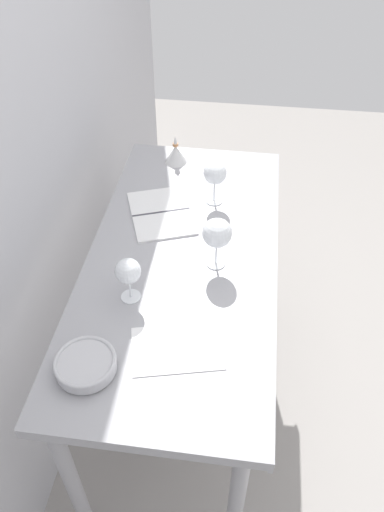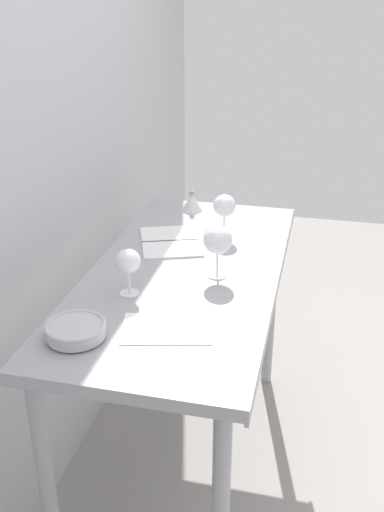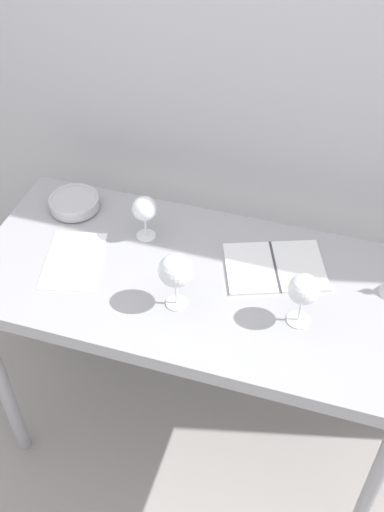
{
  "view_description": "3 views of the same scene",
  "coord_description": "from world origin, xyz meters",
  "px_view_note": "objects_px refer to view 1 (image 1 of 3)",
  "views": [
    {
      "loc": [
        -1.25,
        -0.21,
        2.08
      ],
      "look_at": [
        -0.04,
        -0.04,
        0.93
      ],
      "focal_mm": 35.05,
      "sensor_mm": 36.0,
      "label": 1
    },
    {
      "loc": [
        -1.77,
        -0.45,
        1.8
      ],
      "look_at": [
        -0.04,
        -0.04,
        0.97
      ],
      "focal_mm": 40.68,
      "sensor_mm": 36.0,
      "label": 2
    },
    {
      "loc": [
        0.37,
        -1.26,
        2.25
      ],
      "look_at": [
        -0.03,
        0.04,
        0.94
      ],
      "focal_mm": 43.2,
      "sensor_mm": 36.0,
      "label": 3
    }
  ],
  "objects_px": {
    "tasting_bowl": "(86,364)",
    "tasting_sheet_upper": "(177,348)",
    "wine_glass_near_center": "(217,234)",
    "wine_glass_far_left": "(128,272)",
    "open_notebook": "(161,213)",
    "wine_glass_near_right": "(215,174)",
    "decanter_funnel": "(176,154)"
  },
  "relations": [
    {
      "from": "tasting_sheet_upper",
      "to": "wine_glass_near_center",
      "type": "bearing_deg",
      "value": -25.18
    },
    {
      "from": "tasting_sheet_upper",
      "to": "tasting_bowl",
      "type": "relative_size",
      "value": 1.52
    },
    {
      "from": "tasting_bowl",
      "to": "wine_glass_near_right",
      "type": "bearing_deg",
      "value": -18.25
    },
    {
      "from": "open_notebook",
      "to": "decanter_funnel",
      "type": "distance_m",
      "value": 0.37
    },
    {
      "from": "open_notebook",
      "to": "tasting_sheet_upper",
      "type": "xyz_separation_m",
      "value": [
        -0.61,
        -0.16,
        -0.0
      ]
    },
    {
      "from": "wine_glass_near_center",
      "to": "wine_glass_near_right",
      "type": "xyz_separation_m",
      "value": [
        0.35,
        0.04,
        -0.01
      ]
    },
    {
      "from": "wine_glass_far_left",
      "to": "wine_glass_near_right",
      "type": "distance_m",
      "value": 0.58
    },
    {
      "from": "tasting_bowl",
      "to": "tasting_sheet_upper",
      "type": "bearing_deg",
      "value": -66.11
    },
    {
      "from": "wine_glass_far_left",
      "to": "tasting_sheet_upper",
      "type": "xyz_separation_m",
      "value": [
        -0.18,
        -0.18,
        -0.11
      ]
    },
    {
      "from": "wine_glass_near_right",
      "to": "tasting_bowl",
      "type": "distance_m",
      "value": 0.87
    },
    {
      "from": "wine_glass_near_center",
      "to": "open_notebook",
      "type": "distance_m",
      "value": 0.36
    },
    {
      "from": "open_notebook",
      "to": "tasting_bowl",
      "type": "relative_size",
      "value": 2.1
    },
    {
      "from": "tasting_sheet_upper",
      "to": "decanter_funnel",
      "type": "bearing_deg",
      "value": -4.31
    },
    {
      "from": "wine_glass_near_center",
      "to": "tasting_bowl",
      "type": "distance_m",
      "value": 0.57
    },
    {
      "from": "open_notebook",
      "to": "tasting_sheet_upper",
      "type": "height_order",
      "value": "open_notebook"
    },
    {
      "from": "wine_glass_far_left",
      "to": "open_notebook",
      "type": "relative_size",
      "value": 0.43
    },
    {
      "from": "wine_glass_far_left",
      "to": "wine_glass_near_right",
      "type": "xyz_separation_m",
      "value": [
        0.54,
        -0.21,
        0.01
      ]
    },
    {
      "from": "wine_glass_near_right",
      "to": "tasting_bowl",
      "type": "xyz_separation_m",
      "value": [
        -0.82,
        0.27,
        -0.1
      ]
    },
    {
      "from": "tasting_bowl",
      "to": "wine_glass_near_center",
      "type": "bearing_deg",
      "value": -33.62
    },
    {
      "from": "wine_glass_far_left",
      "to": "open_notebook",
      "type": "height_order",
      "value": "wine_glass_far_left"
    },
    {
      "from": "wine_glass_far_left",
      "to": "wine_glass_near_right",
      "type": "height_order",
      "value": "wine_glass_near_right"
    },
    {
      "from": "wine_glass_far_left",
      "to": "tasting_sheet_upper",
      "type": "distance_m",
      "value": 0.27
    },
    {
      "from": "tasting_sheet_upper",
      "to": "tasting_bowl",
      "type": "xyz_separation_m",
      "value": [
        -0.1,
        0.24,
        0.02
      ]
    },
    {
      "from": "wine_glass_near_right",
      "to": "tasting_sheet_upper",
      "type": "bearing_deg",
      "value": 177.29
    },
    {
      "from": "wine_glass_far_left",
      "to": "decanter_funnel",
      "type": "xyz_separation_m",
      "value": [
        0.8,
        -0.02,
        -0.07
      ]
    },
    {
      "from": "wine_glass_near_right",
      "to": "open_notebook",
      "type": "height_order",
      "value": "wine_glass_near_right"
    },
    {
      "from": "wine_glass_far_left",
      "to": "tasting_sheet_upper",
      "type": "relative_size",
      "value": 0.6
    },
    {
      "from": "tasting_bowl",
      "to": "decanter_funnel",
      "type": "relative_size",
      "value": 1.41
    },
    {
      "from": "wine_glass_near_center",
      "to": "wine_glass_near_right",
      "type": "bearing_deg",
      "value": 6.74
    },
    {
      "from": "tasting_bowl",
      "to": "decanter_funnel",
      "type": "distance_m",
      "value": 1.08
    },
    {
      "from": "wine_glass_far_left",
      "to": "decanter_funnel",
      "type": "height_order",
      "value": "wine_glass_far_left"
    },
    {
      "from": "wine_glass_near_center",
      "to": "tasting_sheet_upper",
      "type": "distance_m",
      "value": 0.39
    }
  ]
}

